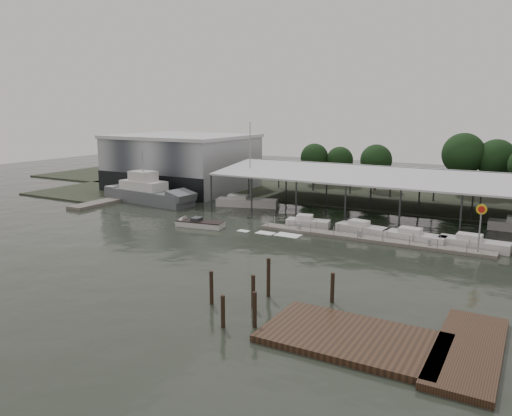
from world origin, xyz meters
The scene contains 18 objects.
ground centered at (0.00, 0.00, 0.00)m, with size 200.00×200.00×0.00m, color #252C23.
land_strip_far centered at (0.00, 42.00, 0.10)m, with size 140.00×30.00×0.30m.
land_strip_west centered at (-40.00, 30.00, 0.10)m, with size 20.00×40.00×0.30m.
storage_warehouse centered at (-28.00, 29.94, 5.29)m, with size 24.50×20.50×10.50m.
covered_boat_shed centered at (17.00, 28.00, 6.13)m, with size 58.24×24.00×6.96m.
trawler_dock centered at (-30.00, 14.00, 0.25)m, with size 3.00×18.00×0.50m.
floating_dock centered at (15.00, 10.00, 0.20)m, with size 28.00×2.00×1.40m.
shell_fuel_sign centered at (27.00, 9.99, 3.93)m, with size 1.10×0.18×5.55m.
boardwalk_platform centered at (24.55, -15.27, 0.20)m, with size 15.00×12.00×0.50m.
grey_trawler centered at (-24.18, 15.80, 1.58)m, with size 17.97×6.02×8.84m.
white_sailboat centered at (-8.38, 21.00, 0.65)m, with size 10.11×5.32×13.57m.
speedboat_underway centered at (-7.04, 5.74, 0.39)m, with size 18.06×4.60×2.00m.
moored_cruiser_0 centered at (6.01, 12.69, 0.61)m, with size 5.96×3.29×1.70m.
moored_cruiser_1 centered at (13.31, 13.00, 0.61)m, with size 6.95×3.34×1.70m.
moored_cruiser_2 centered at (19.82, 12.08, 0.61)m, with size 7.33×2.87×1.70m.
moored_cruiser_3 centered at (26.26, 12.38, 0.61)m, with size 7.62×2.65×1.70m.
mooring_pilings centered at (13.77, -14.43, 1.06)m, with size 8.61×8.63×3.91m.
horizon_tree_line centered at (22.77, 47.79, 6.23)m, with size 70.64×11.71×11.20m.
Camera 1 is at (31.77, -46.36, 15.41)m, focal length 35.00 mm.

